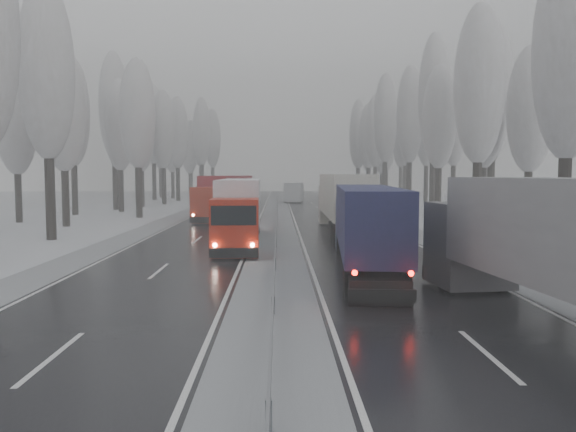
{
  "coord_description": "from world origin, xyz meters",
  "views": [
    {
      "loc": [
        0.17,
        -13.24,
        4.41
      ],
      "look_at": [
        0.67,
        16.2,
        2.2
      ],
      "focal_mm": 35.0,
      "sensor_mm": 36.0,
      "label": 1
    }
  ],
  "objects_px": {
    "truck_cream_box": "(343,199)",
    "truck_red_red": "(225,193)",
    "truck_blue_box": "(365,222)",
    "truck_red_white": "(240,206)",
    "box_truck_distant": "(294,192)"
  },
  "relations": [
    {
      "from": "truck_red_red",
      "to": "truck_red_white",
      "type": "bearing_deg",
      "value": -74.35
    },
    {
      "from": "box_truck_distant",
      "to": "truck_red_red",
      "type": "bearing_deg",
      "value": -98.03
    },
    {
      "from": "box_truck_distant",
      "to": "truck_red_white",
      "type": "bearing_deg",
      "value": -89.63
    },
    {
      "from": "truck_cream_box",
      "to": "box_truck_distant",
      "type": "distance_m",
      "value": 45.61
    },
    {
      "from": "truck_blue_box",
      "to": "truck_red_white",
      "type": "relative_size",
      "value": 0.95
    },
    {
      "from": "truck_blue_box",
      "to": "truck_cream_box",
      "type": "distance_m",
      "value": 16.69
    },
    {
      "from": "truck_red_red",
      "to": "truck_blue_box",
      "type": "bearing_deg",
      "value": -65.71
    },
    {
      "from": "truck_cream_box",
      "to": "truck_red_red",
      "type": "xyz_separation_m",
      "value": [
        -10.12,
        14.14,
        -0.09
      ]
    },
    {
      "from": "truck_red_red",
      "to": "box_truck_distant",
      "type": "bearing_deg",
      "value": 83.73
    },
    {
      "from": "box_truck_distant",
      "to": "truck_red_white",
      "type": "distance_m",
      "value": 51.66
    },
    {
      "from": "truck_blue_box",
      "to": "truck_red_red",
      "type": "distance_m",
      "value": 32.16
    },
    {
      "from": "box_truck_distant",
      "to": "truck_red_red",
      "type": "xyz_separation_m",
      "value": [
        -7.75,
        -31.4,
        0.89
      ]
    },
    {
      "from": "truck_blue_box",
      "to": "truck_red_white",
      "type": "distance_m",
      "value": 12.54
    },
    {
      "from": "truck_cream_box",
      "to": "truck_red_white",
      "type": "bearing_deg",
      "value": -140.39
    },
    {
      "from": "box_truck_distant",
      "to": "truck_red_white",
      "type": "height_order",
      "value": "truck_red_white"
    }
  ]
}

